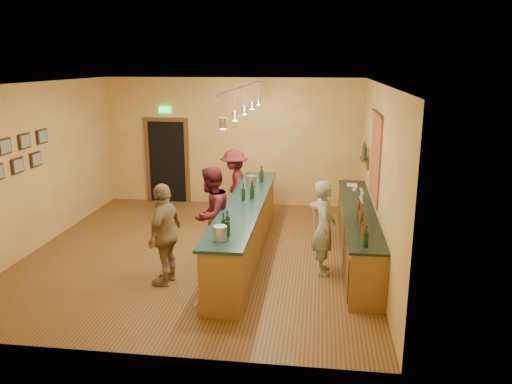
# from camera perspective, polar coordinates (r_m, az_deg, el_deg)

# --- Properties ---
(floor) EXTENTS (7.00, 7.00, 0.00)m
(floor) POSITION_cam_1_polar(r_m,az_deg,el_deg) (9.78, -6.25, -6.85)
(floor) COLOR #553218
(floor) RESTS_ON ground
(ceiling) EXTENTS (6.50, 7.00, 0.02)m
(ceiling) POSITION_cam_1_polar(r_m,az_deg,el_deg) (9.11, -6.81, 12.22)
(ceiling) COLOR silver
(ceiling) RESTS_ON wall_back
(wall_back) EXTENTS (6.50, 0.02, 3.20)m
(wall_back) POSITION_cam_1_polar(r_m,az_deg,el_deg) (12.68, -2.76, 5.71)
(wall_back) COLOR #BE7F47
(wall_back) RESTS_ON floor
(wall_front) EXTENTS (6.50, 0.02, 3.20)m
(wall_front) POSITION_cam_1_polar(r_m,az_deg,el_deg) (6.10, -14.34, -4.71)
(wall_front) COLOR #BE7F47
(wall_front) RESTS_ON floor
(wall_left) EXTENTS (0.02, 7.00, 3.20)m
(wall_left) POSITION_cam_1_polar(r_m,az_deg,el_deg) (10.57, -23.92, 2.64)
(wall_left) COLOR #BE7F47
(wall_left) RESTS_ON floor
(wall_right) EXTENTS (0.02, 7.00, 3.20)m
(wall_right) POSITION_cam_1_polar(r_m,az_deg,el_deg) (9.11, 13.77, 1.73)
(wall_right) COLOR #BE7F47
(wall_right) RESTS_ON floor
(doorway) EXTENTS (1.15, 0.09, 2.48)m
(doorway) POSITION_cam_1_polar(r_m,az_deg,el_deg) (13.14, -10.09, 3.72)
(doorway) COLOR black
(doorway) RESTS_ON wall_back
(tapestry) EXTENTS (0.03, 1.40, 1.60)m
(tapestry) POSITION_cam_1_polar(r_m,az_deg,el_deg) (9.44, 13.49, 3.75)
(tapestry) COLOR #A62127
(tapestry) RESTS_ON wall_right
(bottle_shelf) EXTENTS (0.17, 0.55, 0.54)m
(bottle_shelf) POSITION_cam_1_polar(r_m,az_deg,el_deg) (10.94, 12.34, 4.30)
(bottle_shelf) COLOR #503718
(bottle_shelf) RESTS_ON wall_right
(picture_grid) EXTENTS (0.06, 2.20, 0.70)m
(picture_grid) POSITION_cam_1_polar(r_m,az_deg,el_deg) (9.86, -26.14, 3.69)
(picture_grid) COLOR #382111
(picture_grid) RESTS_ON wall_left
(back_counter) EXTENTS (0.60, 4.55, 1.27)m
(back_counter) POSITION_cam_1_polar(r_m,az_deg,el_deg) (9.55, 11.58, -4.49)
(back_counter) COLOR brown
(back_counter) RESTS_ON floor
(tasting_bar) EXTENTS (0.73, 5.10, 1.38)m
(tasting_bar) POSITION_cam_1_polar(r_m,az_deg,el_deg) (9.41, -1.25, -3.71)
(tasting_bar) COLOR brown
(tasting_bar) RESTS_ON floor
(pendant_track) EXTENTS (0.11, 4.60, 0.50)m
(pendant_track) POSITION_cam_1_polar(r_m,az_deg,el_deg) (8.95, -1.33, 10.88)
(pendant_track) COLOR silver
(pendant_track) RESTS_ON ceiling
(bartender) EXTENTS (0.43, 0.62, 1.65)m
(bartender) POSITION_cam_1_polar(r_m,az_deg,el_deg) (8.63, 7.82, -4.05)
(bartender) COLOR gray
(bartender) RESTS_ON floor
(customer_a) EXTENTS (0.93, 1.05, 1.79)m
(customer_a) POSITION_cam_1_polar(r_m,az_deg,el_deg) (9.00, -5.15, -2.69)
(customer_a) COLOR #59191E
(customer_a) RESTS_ON floor
(customer_b) EXTENTS (0.57, 1.05, 1.70)m
(customer_b) POSITION_cam_1_polar(r_m,az_deg,el_deg) (8.29, -10.36, -4.75)
(customer_b) COLOR #997A51
(customer_b) RESTS_ON floor
(customer_c) EXTENTS (0.85, 1.19, 1.68)m
(customer_c) POSITION_cam_1_polar(r_m,az_deg,el_deg) (11.33, -2.49, 0.69)
(customer_c) COLOR #59191E
(customer_c) RESTS_ON floor
(bar_stool) EXTENTS (0.38, 0.38, 0.79)m
(bar_stool) POSITION_cam_1_polar(r_m,az_deg,el_deg) (10.18, 7.22, -2.17)
(bar_stool) COLOR #A16F48
(bar_stool) RESTS_ON floor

